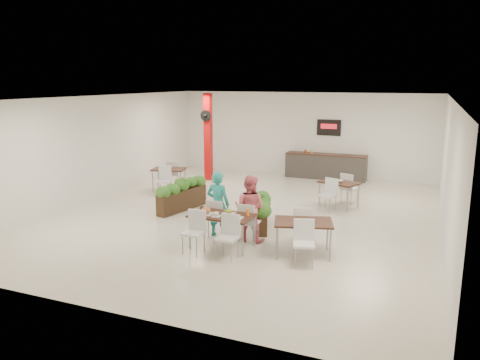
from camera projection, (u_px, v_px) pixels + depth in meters
name	position (u px, v px, depth m)	size (l,w,h in m)	color
ground	(247.00, 215.00, 12.96)	(12.00, 12.00, 0.00)	beige
room_shell	(247.00, 143.00, 12.54)	(10.10, 12.10, 3.22)	white
red_column	(208.00, 136.00, 17.15)	(0.40, 0.41, 3.20)	#B30B0D
service_counter	(326.00, 166.00, 17.61)	(3.00, 0.64, 2.20)	#312E2B
main_table	(222.00, 220.00, 10.34)	(1.42, 1.65, 0.92)	black
diner_man	(218.00, 204.00, 11.05)	(0.58, 0.38, 1.58)	teal
diner_woman	(249.00, 208.00, 10.76)	(0.75, 0.59, 1.55)	#EE697C
planter_left	(182.00, 193.00, 13.33)	(0.73, 1.88, 1.00)	black
planter_right	(262.00, 209.00, 11.80)	(0.82, 1.62, 0.88)	black
side_table_a	(169.00, 172.00, 15.69)	(1.21, 1.67, 0.92)	black
side_table_b	(339.00, 186.00, 13.65)	(1.26, 1.66, 0.92)	black
side_table_c	(303.00, 227.00, 9.87)	(1.39, 1.67, 0.92)	black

